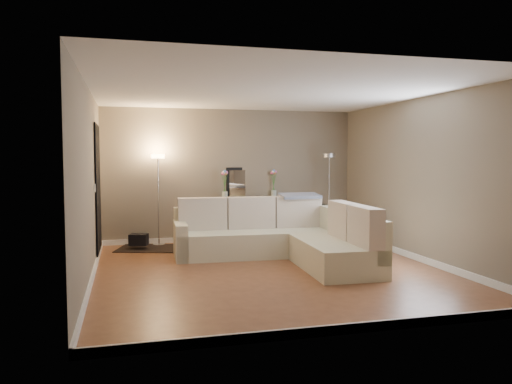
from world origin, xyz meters
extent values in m
cube|color=brown|center=(0.00, 0.00, -0.01)|extent=(5.00, 5.50, 0.01)
cube|color=white|center=(0.00, 0.00, 2.60)|extent=(5.00, 5.50, 0.01)
cube|color=gray|center=(0.00, 2.76, 1.30)|extent=(5.00, 0.02, 2.60)
cube|color=gray|center=(0.00, -2.76, 1.30)|extent=(5.00, 0.02, 2.60)
cube|color=gray|center=(-2.51, 0.00, 1.30)|extent=(0.02, 5.50, 2.60)
cube|color=gray|center=(2.51, 0.00, 1.30)|extent=(0.02, 5.50, 2.60)
cube|color=white|center=(0.00, 2.73, 0.05)|extent=(5.00, 0.03, 0.10)
cube|color=white|center=(0.00, -2.73, 0.05)|extent=(5.00, 0.03, 0.10)
cube|color=white|center=(-2.48, 0.00, 0.05)|extent=(0.03, 5.50, 0.10)
cube|color=white|center=(2.48, 0.00, 0.05)|extent=(0.03, 5.50, 0.10)
cube|color=black|center=(-2.48, 1.70, 1.10)|extent=(0.02, 1.20, 2.20)
cube|color=white|center=(-2.48, 0.85, 1.20)|extent=(0.02, 0.08, 0.12)
cube|color=beige|center=(0.11, 1.15, 0.21)|extent=(2.79, 1.07, 0.42)
cube|color=beige|center=(0.13, 1.52, 0.51)|extent=(2.75, 0.33, 0.59)
cube|color=beige|center=(-1.18, 1.21, 0.30)|extent=(0.23, 0.96, 0.59)
cube|color=beige|center=(0.95, -0.21, 0.21)|extent=(1.02, 1.73, 0.42)
cube|color=beige|center=(1.34, 0.25, 0.51)|extent=(0.33, 2.65, 0.59)
cube|color=beige|center=(-0.78, 1.44, 0.70)|extent=(0.83, 0.27, 0.55)
cube|color=beige|center=(0.07, 1.41, 0.70)|extent=(0.83, 0.27, 0.55)
cube|color=beige|center=(0.91, 1.37, 0.70)|extent=(0.83, 0.27, 0.55)
cube|color=beige|center=(1.22, 0.10, 0.70)|extent=(0.27, 0.77, 0.55)
cube|color=beige|center=(1.18, -0.69, 0.70)|extent=(0.27, 0.77, 0.55)
cube|color=slate|center=(0.96, 1.40, 0.98)|extent=(0.70, 0.41, 0.09)
cube|color=black|center=(0.34, 2.62, 0.73)|extent=(1.25, 0.46, 0.04)
cube|color=black|center=(-0.21, 2.43, 0.36)|extent=(0.05, 0.05, 0.71)
cube|color=black|center=(-0.24, 2.69, 0.36)|extent=(0.05, 0.05, 0.71)
cube|color=black|center=(0.91, 2.55, 0.36)|extent=(0.05, 0.05, 0.71)
cube|color=black|center=(0.89, 2.81, 0.36)|extent=(0.05, 0.05, 0.71)
cube|color=black|center=(0.34, 2.62, 0.17)|extent=(1.17, 0.42, 0.03)
cube|color=#BF3333|center=(-0.16, 2.56, 0.27)|extent=(0.04, 0.15, 0.18)
cube|color=#3359A5|center=(-0.12, 2.57, 0.28)|extent=(0.05, 0.15, 0.20)
cube|color=gold|center=(-0.08, 2.57, 0.29)|extent=(0.06, 0.15, 0.22)
cube|color=#3F7F4C|center=(-0.03, 2.58, 0.27)|extent=(0.06, 0.15, 0.18)
cube|color=#994C99|center=(0.02, 2.58, 0.28)|extent=(0.04, 0.15, 0.20)
cube|color=orange|center=(0.05, 2.59, 0.29)|extent=(0.05, 0.15, 0.22)
cube|color=#262626|center=(0.10, 2.59, 0.27)|extent=(0.06, 0.15, 0.18)
cube|color=#4C99B2|center=(0.15, 2.60, 0.28)|extent=(0.06, 0.15, 0.20)
cube|color=#B2A58C|center=(0.19, 2.60, 0.29)|extent=(0.04, 0.15, 0.22)
cube|color=brown|center=(0.23, 2.61, 0.27)|extent=(0.05, 0.15, 0.18)
cube|color=navy|center=(0.27, 2.61, 0.28)|extent=(0.06, 0.15, 0.20)
cube|color=gold|center=(0.32, 2.62, 0.29)|extent=(0.06, 0.15, 0.22)
cube|color=black|center=(0.33, 2.78, 1.12)|extent=(0.86, 0.13, 0.68)
cube|color=white|center=(0.33, 2.76, 1.12)|extent=(0.75, 0.09, 0.56)
cube|color=orange|center=(0.23, 2.58, 0.79)|extent=(0.18, 0.13, 0.04)
cube|color=black|center=(0.52, 2.59, 0.83)|extent=(0.10, 0.03, 0.12)
cube|color=black|center=(0.63, 2.60, 0.82)|extent=(0.08, 0.03, 0.10)
cylinder|color=silver|center=(-0.17, 2.57, 0.88)|extent=(0.12, 0.12, 0.23)
cylinder|color=#38722D|center=(-0.19, 2.56, 1.15)|extent=(0.09, 0.02, 0.39)
sphere|color=#E5598C|center=(-0.21, 2.56, 1.34)|extent=(0.07, 0.07, 0.07)
cylinder|color=#38722D|center=(-0.18, 2.57, 1.16)|extent=(0.05, 0.01, 0.41)
sphere|color=white|center=(-0.19, 2.56, 1.36)|extent=(0.07, 0.07, 0.07)
cylinder|color=#38722D|center=(-0.17, 2.57, 1.17)|extent=(0.01, 0.01, 0.43)
sphere|color=#598CE5|center=(-0.17, 2.57, 1.38)|extent=(0.07, 0.07, 0.07)
cylinder|color=#38722D|center=(-0.16, 2.57, 1.15)|extent=(0.05, 0.01, 0.39)
sphere|color=#E58C4C|center=(-0.15, 2.57, 1.34)|extent=(0.07, 0.07, 0.07)
cylinder|color=#38722D|center=(-0.15, 2.57, 1.16)|extent=(0.10, 0.02, 0.41)
sphere|color=#D866B2|center=(-0.13, 2.57, 1.36)|extent=(0.07, 0.07, 0.07)
cylinder|color=silver|center=(0.86, 2.68, 0.88)|extent=(0.12, 0.12, 0.23)
cylinder|color=#38722D|center=(0.84, 2.67, 1.15)|extent=(0.09, 0.02, 0.39)
sphere|color=#E5598C|center=(0.82, 2.67, 1.34)|extent=(0.07, 0.07, 0.07)
cylinder|color=#38722D|center=(0.85, 2.67, 1.16)|extent=(0.05, 0.01, 0.41)
sphere|color=white|center=(0.84, 2.67, 1.36)|extent=(0.07, 0.07, 0.07)
cylinder|color=#38722D|center=(0.86, 2.68, 1.17)|extent=(0.01, 0.01, 0.43)
sphere|color=#598CE5|center=(0.86, 2.68, 1.38)|extent=(0.07, 0.07, 0.07)
cylinder|color=#38722D|center=(0.86, 2.68, 1.15)|extent=(0.05, 0.01, 0.39)
sphere|color=#E58C4C|center=(0.87, 2.68, 1.34)|extent=(0.07, 0.07, 0.07)
cylinder|color=#38722D|center=(0.87, 2.68, 1.16)|extent=(0.10, 0.02, 0.41)
sphere|color=#D866B2|center=(0.89, 2.68, 1.36)|extent=(0.07, 0.07, 0.07)
cylinder|color=silver|center=(-1.45, 2.50, 0.01)|extent=(0.28, 0.28, 0.03)
cylinder|color=silver|center=(-1.45, 2.50, 0.83)|extent=(0.03, 0.03, 1.63)
cylinder|color=#FFBF72|center=(-1.45, 2.50, 1.68)|extent=(0.30, 0.30, 0.07)
cylinder|color=silver|center=(1.88, 2.25, 0.01)|extent=(0.24, 0.24, 0.03)
cylinder|color=silver|center=(1.88, 2.25, 0.84)|extent=(0.03, 0.03, 1.65)
cylinder|color=silver|center=(1.88, 2.25, 1.70)|extent=(0.26, 0.26, 0.08)
cube|color=black|center=(-1.63, 2.21, 0.01)|extent=(1.31, 1.12, 0.01)
cube|color=black|center=(-1.83, 2.18, 0.18)|extent=(0.37, 0.30, 0.21)
camera|label=1|loc=(-2.02, -6.96, 1.66)|focal=35.00mm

